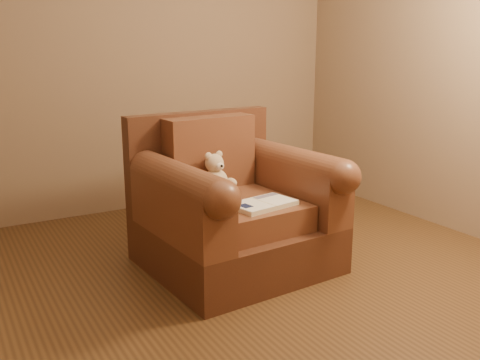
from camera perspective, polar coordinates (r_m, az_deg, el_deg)
floor at (r=3.20m, az=0.72°, el=-12.08°), size 4.00×4.00×0.00m
armchair at (r=3.49m, az=-0.88°, el=-3.14°), size 1.16×1.11×0.98m
teddy_bear at (r=3.48m, az=-2.49°, el=0.18°), size 0.21×0.24×0.29m
guidebook at (r=3.25m, az=2.48°, el=-2.57°), size 0.42×0.29×0.03m
side_table at (r=3.92m, az=6.77°, el=-3.09°), size 0.35×0.35×0.49m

